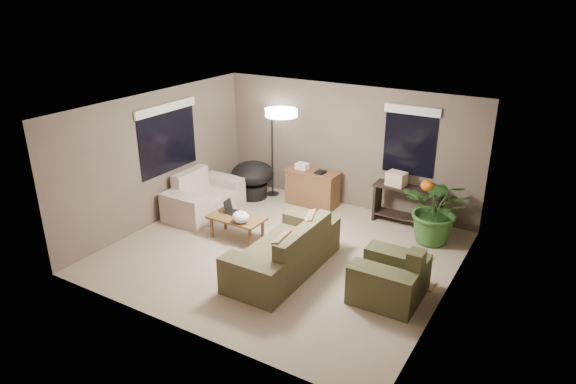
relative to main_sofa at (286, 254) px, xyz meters
The scene contains 20 objects.
room_shell 1.14m from the main_sofa, 127.14° to the left, with size 5.50×5.50×5.50m.
main_sofa is the anchor object (origin of this frame).
throw_pillows 0.44m from the main_sofa, ahead, with size 0.36×1.39×0.47m.
loveseat 2.81m from the main_sofa, 157.18° to the left, with size 0.90×1.60×0.85m.
armchair 1.70m from the main_sofa, ahead, with size 0.95×1.00×0.85m.
coffee_table 1.46m from the main_sofa, 158.40° to the left, with size 1.00×0.55×0.42m.
laptop 1.66m from the main_sofa, 157.32° to the left, with size 0.39×0.29×0.24m.
plastic_bag 1.24m from the main_sofa, 161.50° to the left, with size 0.30×0.27×0.21m, color white.
desk 2.75m from the main_sofa, 109.39° to the left, with size 1.10×0.50×0.75m.
desk_papers 2.84m from the main_sofa, 112.48° to the left, with size 0.67×0.26×0.12m.
console_table 2.89m from the main_sofa, 68.05° to the left, with size 1.30×0.40×0.75m.
pumpkin 3.09m from the main_sofa, 61.91° to the left, with size 0.26×0.26×0.21m, color orange.
cardboard_box 2.86m from the main_sofa, 72.79° to the left, with size 0.35×0.26×0.26m, color beige.
papasan_chair 3.19m from the main_sofa, 133.87° to the left, with size 1.06×1.06×0.80m.
floor_lamp 3.53m from the main_sofa, 126.06° to the left, with size 0.32×0.32×1.91m.
ceiling_fixture 2.23m from the main_sofa, 127.14° to the left, with size 0.50×0.50×0.10m, color white.
houseplant 2.84m from the main_sofa, 51.25° to the left, with size 1.15×1.28×1.00m, color #2D5923.
cat_scratching_post 2.17m from the main_sofa, 19.38° to the left, with size 0.32×0.32×0.50m.
window_left 3.53m from the main_sofa, 165.70° to the left, with size 0.05×1.56×1.33m.
window_back 3.45m from the main_sofa, 72.61° to the left, with size 1.06×0.05×1.33m.
Camera 1 is at (4.09, -6.65, 4.26)m, focal length 32.00 mm.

